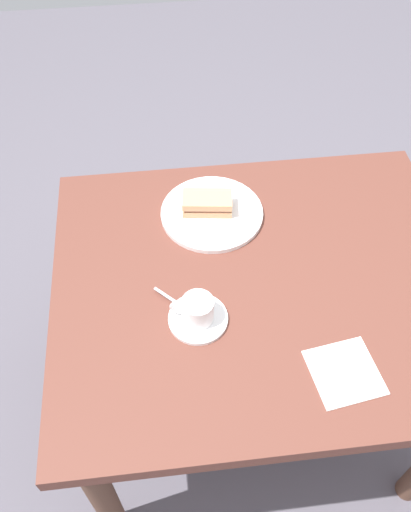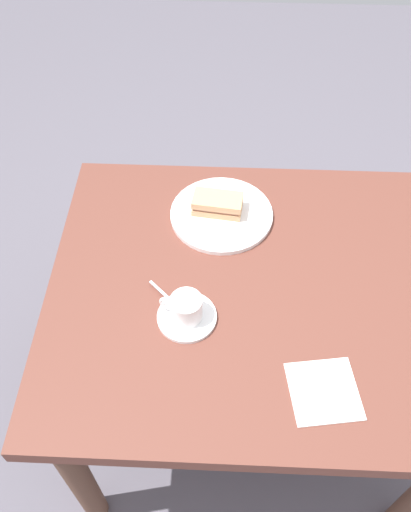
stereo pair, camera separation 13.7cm
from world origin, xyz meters
TOP-DOWN VIEW (x-y plane):
  - ground_plane at (0.00, 0.00)m, footprint 6.00×6.00m
  - dining_table at (0.00, 0.00)m, footprint 1.08×0.89m
  - sandwich_plate at (0.10, -0.24)m, footprint 0.29×0.29m
  - sandwich_front at (0.11, -0.25)m, footprint 0.14×0.09m
  - coffee_saucer at (0.18, 0.10)m, footprint 0.15×0.15m
  - coffee_cup at (0.18, 0.10)m, footprint 0.11×0.08m
  - spoon at (0.23, 0.05)m, footprint 0.08×0.08m
  - napkin at (-0.14, 0.28)m, footprint 0.17×0.17m

SIDE VIEW (x-z plane):
  - ground_plane at x=0.00m, z-range 0.00..0.00m
  - dining_table at x=0.00m, z-range 0.25..0.97m
  - napkin at x=-0.14m, z-range 0.72..0.72m
  - coffee_saucer at x=0.18m, z-range 0.72..0.73m
  - sandwich_plate at x=0.10m, z-range 0.72..0.73m
  - spoon at x=0.23m, z-range 0.73..0.74m
  - sandwich_front at x=0.11m, z-range 0.73..0.78m
  - coffee_cup at x=0.18m, z-range 0.73..0.80m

